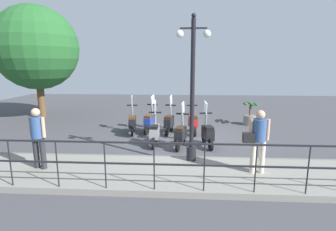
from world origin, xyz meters
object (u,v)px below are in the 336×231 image
at_px(potted_palm, 250,116).
at_px(scooter_near_1, 181,134).
at_px(scooter_near_0, 208,133).
at_px(tree_large, 36,48).
at_px(scooter_far_1, 169,122).
at_px(scooter_far_0, 193,122).
at_px(lamp_post_near, 192,99).
at_px(pedestrian_with_bag, 258,137).
at_px(scooter_far_3, 132,122).
at_px(scooter_far_2, 150,121).
at_px(scooter_near_2, 155,132).
at_px(pedestrian_distant, 38,134).

distance_m(potted_palm, scooter_near_1, 4.75).
bearing_deg(potted_palm, scooter_near_1, 138.20).
distance_m(potted_palm, scooter_near_0, 4.06).
relative_size(tree_large, potted_palm, 5.34).
height_order(scooter_near_0, scooter_far_1, same).
relative_size(scooter_near_1, scooter_far_0, 1.00).
xyz_separation_m(lamp_post_near, pedestrian_with_bag, (-0.77, -1.60, -0.80)).
distance_m(pedestrian_with_bag, scooter_far_3, 5.61).
bearing_deg(scooter_far_2, pedestrian_with_bag, -128.30).
bearing_deg(pedestrian_with_bag, scooter_near_0, 21.36).
bearing_deg(scooter_far_2, scooter_far_3, 121.59).
distance_m(scooter_far_1, scooter_far_2, 0.80).
height_order(pedestrian_with_bag, scooter_far_3, pedestrian_with_bag).
relative_size(scooter_near_0, scooter_far_1, 1.00).
height_order(scooter_near_0, scooter_near_2, same).
bearing_deg(scooter_far_1, scooter_near_0, -129.88).
height_order(pedestrian_with_bag, potted_palm, pedestrian_with_bag).
height_order(lamp_post_near, scooter_near_1, lamp_post_near).
height_order(lamp_post_near, scooter_far_0, lamp_post_near).
relative_size(potted_palm, scooter_near_1, 0.69).
bearing_deg(scooter_near_0, potted_palm, -44.52).
distance_m(lamp_post_near, pedestrian_distant, 4.10).
bearing_deg(scooter_near_1, scooter_far_2, 45.94).
distance_m(pedestrian_with_bag, scooter_near_0, 2.71).
bearing_deg(scooter_near_2, scooter_far_0, -40.57).
xyz_separation_m(scooter_far_0, scooter_far_1, (0.00, 0.97, 0.00)).
bearing_deg(scooter_near_1, scooter_far_1, 27.29).
bearing_deg(scooter_near_1, scooter_near_2, 90.39).
bearing_deg(tree_large, pedestrian_distant, -151.71).
relative_size(scooter_near_0, scooter_far_3, 1.00).
relative_size(potted_palm, scooter_near_0, 0.69).
height_order(potted_palm, scooter_far_1, scooter_far_1).
bearing_deg(pedestrian_with_bag, tree_large, 52.67).
bearing_deg(potted_palm, lamp_post_near, 150.60).
relative_size(pedestrian_distant, scooter_far_1, 1.03).
bearing_deg(scooter_near_1, pedestrian_with_bag, -127.73).
relative_size(lamp_post_near, scooter_near_2, 2.56).
height_order(potted_palm, scooter_near_2, scooter_near_2).
height_order(scooter_near_2, scooter_far_0, same).
distance_m(potted_palm, scooter_far_3, 5.47).
xyz_separation_m(pedestrian_with_bag, scooter_near_1, (2.28, 1.91, -0.60)).
xyz_separation_m(potted_palm, scooter_near_2, (-3.35, 4.07, 0.04)).
distance_m(tree_large, scooter_near_1, 9.18).
bearing_deg(scooter_near_2, scooter_far_2, 11.89).
xyz_separation_m(scooter_near_0, scooter_near_2, (0.03, 1.83, 0.00)).
bearing_deg(scooter_far_3, lamp_post_near, -153.74).
bearing_deg(scooter_far_3, tree_large, 52.61).
bearing_deg(scooter_near_0, pedestrian_with_bag, -168.74).
xyz_separation_m(lamp_post_near, scooter_near_0, (1.68, -0.60, -1.40)).
xyz_separation_m(scooter_near_2, scooter_far_3, (1.52, 1.08, 0.00)).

